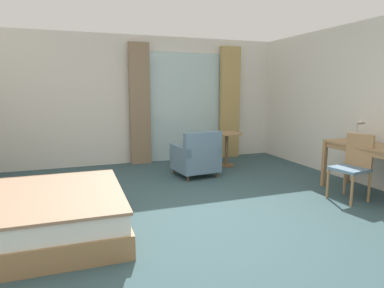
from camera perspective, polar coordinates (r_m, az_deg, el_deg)
The scene contains 11 objects.
ground at distance 4.01m, azimuth 1.53°, elevation -14.16°, with size 6.83×7.72×0.10m, color #334C51.
wall_back at distance 7.15m, azimuth -9.23°, elevation 7.35°, with size 6.43×0.12×2.62m, color silver.
balcony_glass_door at distance 7.35m, azimuth -1.12°, elevation 6.29°, with size 1.60×0.02×2.31m, color silver.
curtain_panel_left at distance 6.98m, azimuth -8.84°, elevation 6.66°, with size 0.42×0.10×2.46m, color #897056.
curtain_panel_right at distance 7.64m, azimuth 6.42°, elevation 6.94°, with size 0.46×0.10×2.46m, color tan.
bed at distance 4.00m, azimuth -28.22°, elevation -10.79°, with size 2.18×1.78×0.98m.
writing_desk at distance 5.39m, azimuth 29.27°, elevation -1.27°, with size 0.61×1.61×0.76m.
desk_chair at distance 5.21m, azimuth 25.76°, elevation -2.95°, with size 0.46×0.48×0.93m.
desk_lamp at distance 5.43m, azimuth 26.60°, elevation 2.90°, with size 0.18×0.24×0.41m.
armchair_by_window at distance 5.97m, azimuth 0.77°, elevation -2.33°, with size 0.77×0.77×0.82m.
round_cafe_table at distance 6.78m, azimuth 5.91°, elevation 0.41°, with size 0.60×0.60×0.68m.
Camera 1 is at (-1.36, -3.41, 1.55)m, focal length 31.38 mm.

